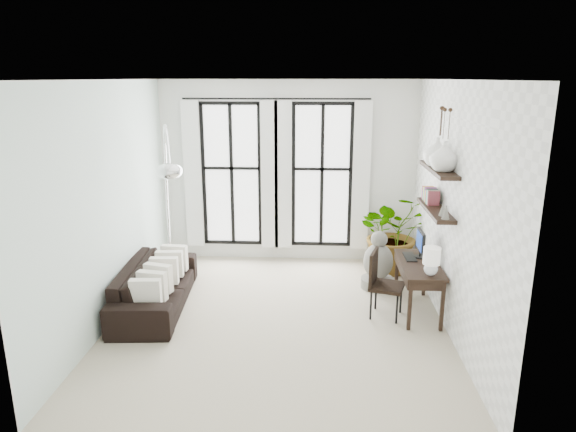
# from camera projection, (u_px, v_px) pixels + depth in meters

# --- Properties ---
(floor) EXTENTS (5.00, 5.00, 0.00)m
(floor) POSITION_uv_depth(u_px,v_px,m) (278.00, 319.00, 7.08)
(floor) COLOR #B6AA90
(floor) RESTS_ON ground
(ceiling) EXTENTS (5.00, 5.00, 0.00)m
(ceiling) POSITION_uv_depth(u_px,v_px,m) (277.00, 80.00, 6.24)
(ceiling) COLOR white
(ceiling) RESTS_ON wall_back
(wall_left) EXTENTS (0.00, 5.00, 5.00)m
(wall_left) POSITION_uv_depth(u_px,v_px,m) (108.00, 205.00, 6.78)
(wall_left) COLOR silver
(wall_left) RESTS_ON floor
(wall_right) EXTENTS (0.00, 5.00, 5.00)m
(wall_right) POSITION_uv_depth(u_px,v_px,m) (453.00, 209.00, 6.54)
(wall_right) COLOR white
(wall_right) RESTS_ON floor
(wall_back) EXTENTS (4.50, 0.00, 4.50)m
(wall_back) POSITION_uv_depth(u_px,v_px,m) (288.00, 172.00, 9.07)
(wall_back) COLOR white
(wall_back) RESTS_ON floor
(windows) EXTENTS (3.26, 0.13, 2.65)m
(windows) POSITION_uv_depth(u_px,v_px,m) (276.00, 175.00, 9.02)
(windows) COLOR white
(windows) RESTS_ON wall_back
(wall_shelves) EXTENTS (0.25, 1.30, 0.60)m
(wall_shelves) POSITION_uv_depth(u_px,v_px,m) (436.00, 193.00, 6.89)
(wall_shelves) COLOR black
(wall_shelves) RESTS_ON wall_right
(sofa) EXTENTS (1.01, 2.25, 0.64)m
(sofa) POSITION_uv_depth(u_px,v_px,m) (155.00, 286.00, 7.40)
(sofa) COLOR black
(sofa) RESTS_ON floor
(throw_pillows) EXTENTS (0.40, 1.52, 0.40)m
(throw_pillows) POSITION_uv_depth(u_px,v_px,m) (161.00, 274.00, 7.35)
(throw_pillows) COLOR white
(throw_pillows) RESTS_ON sofa
(plant) EXTENTS (1.44, 1.32, 1.38)m
(plant) POSITION_uv_depth(u_px,v_px,m) (394.00, 232.00, 8.68)
(plant) COLOR #2D7228
(plant) RESTS_ON floor
(desk) EXTENTS (0.52, 1.24, 1.12)m
(desk) POSITION_uv_depth(u_px,v_px,m) (420.00, 267.00, 7.08)
(desk) COLOR black
(desk) RESTS_ON floor
(desk_chair) EXTENTS (0.55, 0.55, 0.93)m
(desk_chair) POSITION_uv_depth(u_px,v_px,m) (381.00, 280.00, 7.07)
(desk_chair) COLOR black
(desk_chair) RESTS_ON floor
(arc_lamp) EXTENTS (0.77, 1.47, 2.58)m
(arc_lamp) POSITION_uv_depth(u_px,v_px,m) (167.00, 165.00, 7.54)
(arc_lamp) COLOR silver
(arc_lamp) RESTS_ON floor
(buddha) EXTENTS (0.52, 0.52, 0.93)m
(buddha) POSITION_uv_depth(u_px,v_px,m) (378.00, 264.00, 8.05)
(buddha) COLOR slate
(buddha) RESTS_ON floor
(vase_a) EXTENTS (0.37, 0.37, 0.38)m
(vase_a) POSITION_uv_depth(u_px,v_px,m) (444.00, 156.00, 6.47)
(vase_a) COLOR white
(vase_a) RESTS_ON shelf_upper
(vase_b) EXTENTS (0.37, 0.37, 0.38)m
(vase_b) POSITION_uv_depth(u_px,v_px,m) (437.00, 152.00, 6.85)
(vase_b) COLOR white
(vase_b) RESTS_ON shelf_upper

